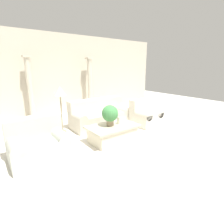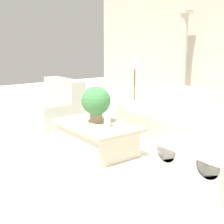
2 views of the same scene
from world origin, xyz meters
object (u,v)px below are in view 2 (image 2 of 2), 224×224
object	(u,v)px
sofa_long	(176,121)
armchair	(211,155)
coffee_table	(96,137)
floor_lamp	(135,66)
loveseat	(54,106)
potted_plant	(96,102)

from	to	relation	value
sofa_long	armchair	xyz separation A→B (m)	(1.28, -0.85, -0.00)
coffee_table	sofa_long	bearing A→B (deg)	72.30
sofa_long	armchair	distance (m)	1.54
floor_lamp	coffee_table	bearing A→B (deg)	-60.73
loveseat	coffee_table	distance (m)	1.84
potted_plant	armchair	size ratio (longest dim) A/B	0.64
potted_plant	armchair	distance (m)	1.83
potted_plant	loveseat	bearing A→B (deg)	173.81
sofa_long	floor_lamp	size ratio (longest dim) A/B	1.40
coffee_table	armchair	size ratio (longest dim) A/B	1.55
loveseat	potted_plant	world-z (taller)	potted_plant
loveseat	armchair	world-z (taller)	loveseat
sofa_long	armchair	bearing A→B (deg)	-33.50
loveseat	potted_plant	xyz separation A→B (m)	(1.76, -0.19, 0.39)
potted_plant	armchair	xyz separation A→B (m)	(1.75, 0.40, -0.40)
sofa_long	floor_lamp	bearing A→B (deg)	172.53
potted_plant	floor_lamp	size ratio (longest dim) A/B	0.40
coffee_table	potted_plant	distance (m)	0.53
sofa_long	coffee_table	bearing A→B (deg)	-107.70
loveseat	floor_lamp	bearing A→B (deg)	50.31
floor_lamp	armchair	distance (m)	2.82
sofa_long	loveseat	size ratio (longest dim) A/B	1.68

